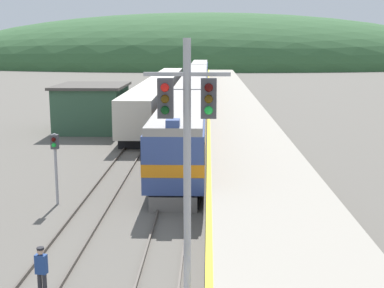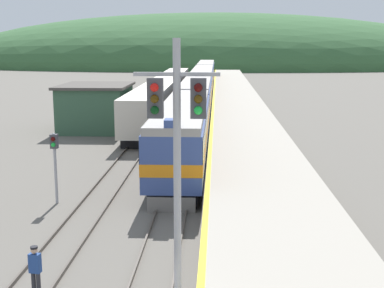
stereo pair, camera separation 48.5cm
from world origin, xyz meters
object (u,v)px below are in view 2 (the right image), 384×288
at_px(carriage_second, 197,97).
at_px(track_worker, 35,268).
at_px(siding_train, 165,94).
at_px(express_train_lead_car, 184,133).
at_px(signal_post_siding, 55,153).
at_px(signal_mast_main, 177,148).
at_px(carriage_third, 203,81).
at_px(carriage_fourth, 206,72).

relative_size(carriage_second, track_worker, 13.27).
xyz_separation_m(carriage_second, siding_train, (-3.93, 5.96, -0.28)).
bearing_deg(express_train_lead_car, signal_post_siding, -125.19).
height_order(express_train_lead_car, carriage_second, express_train_lead_car).
xyz_separation_m(express_train_lead_car, carriage_second, (0.00, 22.11, -0.01)).
height_order(signal_post_siding, track_worker, signal_post_siding).
bearing_deg(carriage_second, siding_train, 123.40).
bearing_deg(track_worker, signal_mast_main, -24.51).
bearing_deg(siding_train, track_worker, -89.59).
bearing_deg(carriage_second, signal_mast_main, -88.50).
distance_m(carriage_third, siding_train, 17.76).
xyz_separation_m(express_train_lead_car, signal_post_siding, (-5.87, -8.33, 0.35)).
height_order(express_train_lead_car, track_worker, express_train_lead_car).
height_order(signal_mast_main, signal_post_siding, signal_mast_main).
bearing_deg(siding_train, carriage_third, 77.22).
distance_m(express_train_lead_car, signal_mast_main, 20.56).
distance_m(carriage_second, signal_post_siding, 31.01).
xyz_separation_m(carriage_fourth, track_worker, (-3.59, -86.81, -1.26)).
height_order(carriage_second, track_worker, carriage_second).
relative_size(carriage_fourth, signal_mast_main, 2.75).
distance_m(carriage_third, signal_post_siding, 54.04).
bearing_deg(siding_train, signal_mast_main, -84.05).
bearing_deg(carriage_second, track_worker, -95.10).
relative_size(carriage_third, signal_post_siding, 6.23).
bearing_deg(carriage_third, signal_post_siding, -96.24).
bearing_deg(carriage_fourth, carriage_second, -90.00).
bearing_deg(express_train_lead_car, carriage_fourth, 90.00).
bearing_deg(signal_post_siding, track_worker, -76.94).
xyz_separation_m(carriage_second, signal_mast_main, (1.11, -42.41, 3.12)).
bearing_deg(siding_train, express_train_lead_car, -82.03).
height_order(siding_train, signal_mast_main, signal_mast_main).
relative_size(express_train_lead_car, carriage_fourth, 0.88).
distance_m(carriage_fourth, signal_mast_main, 89.02).
relative_size(express_train_lead_car, siding_train, 0.42).
height_order(carriage_second, signal_mast_main, signal_mast_main).
bearing_deg(carriage_third, track_worker, -93.24).
height_order(siding_train, signal_post_siding, siding_train).
bearing_deg(carriage_second, carriage_fourth, 90.00).
relative_size(siding_train, signal_post_siding, 13.04).
xyz_separation_m(carriage_fourth, signal_mast_main, (1.11, -88.96, 3.12)).
relative_size(express_train_lead_car, track_worker, 11.62).
height_order(carriage_third, signal_mast_main, signal_mast_main).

